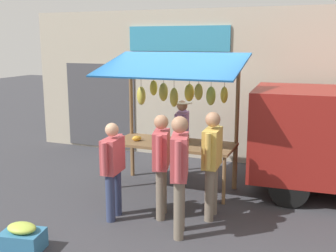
# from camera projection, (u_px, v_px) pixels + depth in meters

# --- Properties ---
(ground_plane) EXTENTS (40.00, 40.00, 0.00)m
(ground_plane) POSITION_uv_depth(u_px,v_px,m) (174.00, 188.00, 7.61)
(ground_plane) COLOR #38383D
(street_backdrop) EXTENTS (9.00, 0.30, 3.40)m
(street_backdrop) POSITION_uv_depth(u_px,v_px,m) (205.00, 86.00, 9.29)
(street_backdrop) COLOR #B2A893
(street_backdrop) RESTS_ON ground
(market_stall) EXTENTS (2.50, 1.46, 2.50)m
(market_stall) POSITION_uv_depth(u_px,v_px,m) (174.00, 106.00, 7.37)
(market_stall) COLOR brown
(market_stall) RESTS_ON ground
(vendor_with_sunhat) EXTENTS (0.40, 0.66, 1.55)m
(vendor_with_sunhat) POSITION_uv_depth(u_px,v_px,m) (182.00, 132.00, 8.15)
(vendor_with_sunhat) COLOR navy
(vendor_with_sunhat) RESTS_ON ground
(shopper_with_ponytail) EXTENTS (0.25, 0.66, 1.51)m
(shopper_with_ponytail) POSITION_uv_depth(u_px,v_px,m) (113.00, 165.00, 6.18)
(shopper_with_ponytail) COLOR navy
(shopper_with_ponytail) RESTS_ON ground
(shopper_with_shopping_bag) EXTENTS (0.25, 0.71, 1.67)m
(shopper_with_shopping_bag) POSITION_uv_depth(u_px,v_px,m) (212.00, 157.00, 6.18)
(shopper_with_shopping_bag) COLOR #726656
(shopper_with_shopping_bag) RESTS_ON ground
(shopper_in_grey_tee) EXTENTS (0.35, 0.70, 1.71)m
(shopper_in_grey_tee) POSITION_uv_depth(u_px,v_px,m) (180.00, 167.00, 5.60)
(shopper_in_grey_tee) COLOR #726656
(shopper_in_grey_tee) RESTS_ON ground
(shopper_in_striped_shirt) EXTENTS (0.34, 0.67, 1.62)m
(shopper_in_striped_shirt) POSITION_uv_depth(u_px,v_px,m) (161.00, 159.00, 6.22)
(shopper_in_striped_shirt) COLOR #726656
(shopper_in_striped_shirt) RESTS_ON ground
(produce_crate_near) EXTENTS (0.59, 0.47, 0.38)m
(produce_crate_near) POSITION_uv_depth(u_px,v_px,m) (23.00, 238.00, 5.33)
(produce_crate_near) COLOR teal
(produce_crate_near) RESTS_ON ground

